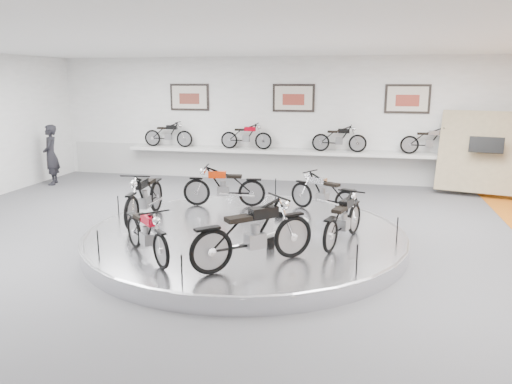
% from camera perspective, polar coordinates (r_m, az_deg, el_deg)
% --- Properties ---
extents(floor, '(16.00, 16.00, 0.00)m').
position_cam_1_polar(floor, '(9.94, -1.62, -6.55)').
color(floor, '#4F4F52').
rests_on(floor, ground).
extents(ceiling, '(16.00, 16.00, 0.00)m').
position_cam_1_polar(ceiling, '(9.40, -1.78, 17.12)').
color(ceiling, white).
rests_on(ceiling, wall_back).
extents(wall_back, '(16.00, 0.00, 16.00)m').
position_cam_1_polar(wall_back, '(16.31, 4.29, 8.21)').
color(wall_back, white).
rests_on(wall_back, floor).
extents(dado_band, '(15.68, 0.04, 1.10)m').
position_cam_1_polar(dado_band, '(16.47, 4.20, 3.17)').
color(dado_band, '#BCBCBA').
rests_on(dado_band, floor).
extents(display_platform, '(6.40, 6.40, 0.30)m').
position_cam_1_polar(display_platform, '(10.16, -1.22, -5.20)').
color(display_platform, silver).
rests_on(display_platform, floor).
extents(platform_rim, '(6.40, 6.40, 0.10)m').
position_cam_1_polar(platform_rim, '(10.13, -1.22, -4.56)').
color(platform_rim, '#B2B2BA').
rests_on(platform_rim, display_platform).
extents(shelf, '(11.00, 0.55, 0.10)m').
position_cam_1_polar(shelf, '(16.12, 4.08, 4.59)').
color(shelf, silver).
rests_on(shelf, wall_back).
extents(poster_left, '(1.35, 0.06, 0.88)m').
position_cam_1_polar(poster_left, '(17.07, -7.61, 10.69)').
color(poster_left, beige).
rests_on(poster_left, wall_back).
extents(poster_center, '(1.35, 0.06, 0.88)m').
position_cam_1_polar(poster_center, '(16.23, 4.31, 10.67)').
color(poster_center, beige).
rests_on(poster_center, wall_back).
extents(poster_right, '(1.35, 0.06, 0.88)m').
position_cam_1_polar(poster_right, '(16.12, 16.92, 10.15)').
color(poster_right, beige).
rests_on(poster_right, wall_back).
extents(display_panel, '(2.56, 1.52, 2.30)m').
position_cam_1_polar(display_panel, '(15.70, 24.49, 4.17)').
color(display_panel, tan).
rests_on(display_panel, floor).
extents(shelf_bike_a, '(1.22, 0.43, 0.73)m').
position_cam_1_polar(shelf_bike_a, '(17.17, -9.99, 6.32)').
color(shelf_bike_a, black).
rests_on(shelf_bike_a, shelf).
extents(shelf_bike_b, '(1.22, 0.43, 0.73)m').
position_cam_1_polar(shelf_bike_b, '(16.35, -1.14, 6.20)').
color(shelf_bike_b, '#9B0011').
rests_on(shelf_bike_b, shelf).
extents(shelf_bike_c, '(1.22, 0.43, 0.73)m').
position_cam_1_polar(shelf_bike_c, '(15.93, 9.48, 5.85)').
color(shelf_bike_c, black).
rests_on(shelf_bike_c, shelf).
extents(shelf_bike_d, '(1.22, 0.43, 0.73)m').
position_cam_1_polar(shelf_bike_d, '(16.03, 19.20, 5.36)').
color(shelf_bike_d, '#A7A8AC').
rests_on(shelf_bike_d, shelf).
extents(bike_a, '(1.63, 1.28, 0.92)m').
position_cam_1_polar(bike_a, '(11.46, 7.71, -0.07)').
color(bike_a, '#A7A8AC').
rests_on(bike_a, display_platform).
extents(bike_b, '(1.75, 0.83, 0.99)m').
position_cam_1_polar(bike_b, '(11.94, -3.67, 0.70)').
color(bike_b, '#BA2905').
rests_on(bike_b, display_platform).
extents(bike_c, '(0.79, 1.89, 1.09)m').
position_cam_1_polar(bike_c, '(10.94, -12.65, -0.45)').
color(bike_c, black).
rests_on(bike_c, display_platform).
extents(bike_d, '(1.48, 1.47, 0.91)m').
position_cam_1_polar(bike_d, '(8.67, -12.41, -4.52)').
color(bike_d, '#9B0011').
rests_on(bike_d, display_platform).
extents(bike_e, '(1.88, 1.78, 1.13)m').
position_cam_1_polar(bike_e, '(8.09, -0.24, -4.67)').
color(bike_e, black).
rests_on(bike_e, display_platform).
extents(bike_f, '(1.01, 1.67, 0.93)m').
position_cam_1_polar(bike_f, '(9.38, 9.95, -3.03)').
color(bike_f, black).
rests_on(bike_f, display_platform).
extents(visitor, '(0.71, 0.82, 1.90)m').
position_cam_1_polar(visitor, '(17.09, -22.39, 3.95)').
color(visitor, black).
rests_on(visitor, floor).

